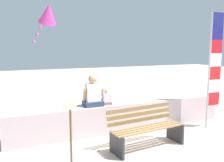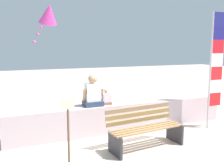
{
  "view_description": "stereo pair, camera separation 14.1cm",
  "coord_description": "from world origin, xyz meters",
  "px_view_note": "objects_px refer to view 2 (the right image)",
  "views": [
    {
      "loc": [
        -2.83,
        -4.61,
        2.19
      ],
      "look_at": [
        -0.34,
        1.05,
        1.33
      ],
      "focal_mm": 39.1,
      "sensor_mm": 36.0,
      "label": 1
    },
    {
      "loc": [
        -2.7,
        -4.67,
        2.19
      ],
      "look_at": [
        -0.34,
        1.05,
        1.33
      ],
      "focal_mm": 39.1,
      "sensor_mm": 36.0,
      "label": 2
    }
  ],
  "objects_px": {
    "person_adult": "(93,94)",
    "sign_post": "(68,128)",
    "park_bench": "(145,128)",
    "kite_magenta": "(48,14)",
    "person_child": "(106,98)",
    "flag_banner": "(215,64)"
  },
  "relations": [
    {
      "from": "park_bench",
      "to": "person_child",
      "type": "relative_size",
      "value": 4.09
    },
    {
      "from": "flag_banner",
      "to": "sign_post",
      "type": "relative_size",
      "value": 2.4
    },
    {
      "from": "sign_post",
      "to": "person_adult",
      "type": "bearing_deg",
      "value": 58.11
    },
    {
      "from": "park_bench",
      "to": "person_child",
      "type": "distance_m",
      "value": 1.38
    },
    {
      "from": "person_adult",
      "to": "sign_post",
      "type": "xyz_separation_m",
      "value": [
        -0.96,
        -1.54,
        -0.28
      ]
    },
    {
      "from": "flag_banner",
      "to": "kite_magenta",
      "type": "xyz_separation_m",
      "value": [
        -4.05,
        1.62,
        1.28
      ]
    },
    {
      "from": "park_bench",
      "to": "kite_magenta",
      "type": "xyz_separation_m",
      "value": [
        -1.7,
        2.06,
        2.61
      ]
    },
    {
      "from": "person_adult",
      "to": "flag_banner",
      "type": "relative_size",
      "value": 0.26
    },
    {
      "from": "park_bench",
      "to": "sign_post",
      "type": "relative_size",
      "value": 1.36
    },
    {
      "from": "park_bench",
      "to": "kite_magenta",
      "type": "distance_m",
      "value": 3.73
    },
    {
      "from": "sign_post",
      "to": "person_child",
      "type": "bearing_deg",
      "value": 49.6
    },
    {
      "from": "flag_banner",
      "to": "person_adult",
      "type": "bearing_deg",
      "value": 166.24
    },
    {
      "from": "kite_magenta",
      "to": "sign_post",
      "type": "relative_size",
      "value": 0.83
    },
    {
      "from": "person_adult",
      "to": "sign_post",
      "type": "distance_m",
      "value": 1.84
    },
    {
      "from": "park_bench",
      "to": "sign_post",
      "type": "height_order",
      "value": "sign_post"
    },
    {
      "from": "kite_magenta",
      "to": "sign_post",
      "type": "height_order",
      "value": "kite_magenta"
    },
    {
      "from": "person_adult",
      "to": "park_bench",
      "type": "bearing_deg",
      "value": -56.59
    },
    {
      "from": "person_child",
      "to": "sign_post",
      "type": "xyz_separation_m",
      "value": [
        -1.31,
        -1.55,
        -0.14
      ]
    },
    {
      "from": "park_bench",
      "to": "kite_magenta",
      "type": "height_order",
      "value": "kite_magenta"
    },
    {
      "from": "park_bench",
      "to": "flag_banner",
      "type": "relative_size",
      "value": 0.57
    },
    {
      "from": "park_bench",
      "to": "flag_banner",
      "type": "bearing_deg",
      "value": 10.57
    },
    {
      "from": "person_adult",
      "to": "flag_banner",
      "type": "bearing_deg",
      "value": -13.76
    }
  ]
}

